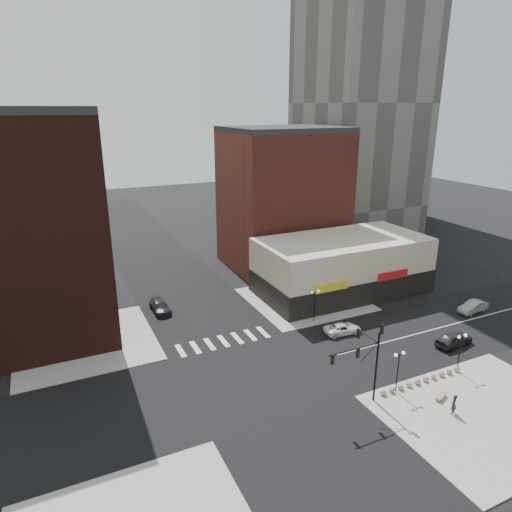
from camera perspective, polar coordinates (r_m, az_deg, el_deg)
ground at (r=47.14m, az=-0.19°, el=-14.91°), size 240.00×240.00×0.00m
road_ew at (r=47.13m, az=-0.19°, el=-14.90°), size 200.00×14.00×0.02m
road_ns at (r=47.13m, az=-0.19°, el=-14.90°), size 14.00×200.00×0.02m
sidewalk_nw at (r=56.49m, az=-20.48°, el=-10.12°), size 15.00×15.00×0.12m
sidewalk_ne at (r=64.52m, az=6.04°, el=-5.40°), size 15.00×15.00×0.12m
sidewalk_se at (r=46.95m, az=26.90°, el=-17.20°), size 18.00×14.00×0.12m
building_nw at (r=55.92m, az=-26.85°, el=2.49°), size 16.00×15.00×25.00m
building_ne_midrise at (r=75.88m, az=3.36°, el=6.92°), size 18.00×15.00×22.00m
tower_far at (r=120.63m, az=15.98°, el=24.78°), size 18.00×18.00×82.00m
building_ne_row at (r=67.13m, az=10.67°, el=-1.69°), size 24.20×12.20×8.00m
traffic_signal at (r=42.27m, az=13.61°, el=-11.81°), size 5.59×3.09×7.77m
street_lamp_se_a at (r=45.22m, az=17.42°, el=-12.50°), size 1.22×0.32×4.16m
street_lamp_se_b at (r=50.52m, az=24.26°, el=-9.95°), size 1.22×0.32×4.16m
street_lamp_ne at (r=56.98m, az=7.37°, el=-5.19°), size 1.22×0.32×4.16m
bollard_row at (r=48.70m, az=19.99°, el=-14.39°), size 10.02×0.57×0.57m
white_suv at (r=55.85m, az=10.77°, el=-8.90°), size 4.65×2.47×1.24m
dark_sedan_east at (r=56.82m, az=23.51°, el=-9.48°), size 5.01×2.46×1.64m
silver_sedan at (r=66.61m, az=25.48°, el=-5.76°), size 4.57×1.92×1.47m
dark_sedan_north at (r=61.64m, az=-11.91°, el=-6.20°), size 2.19×5.06×1.45m
pedestrian at (r=45.15m, az=23.48°, el=-16.65°), size 0.81×0.69×1.88m
stone_bench at (r=47.10m, az=22.14°, el=-15.99°), size 1.66×1.05×0.37m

